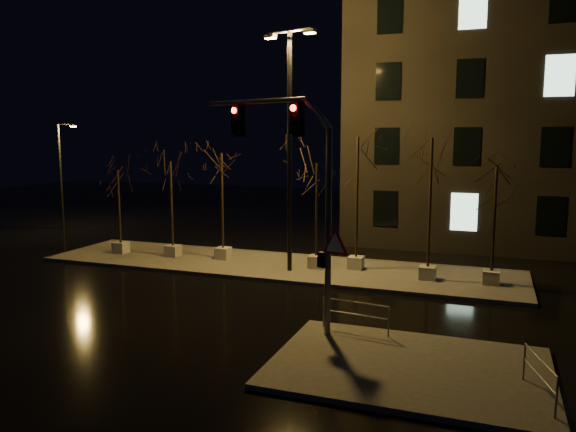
% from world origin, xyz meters
% --- Properties ---
extents(ground, '(90.00, 90.00, 0.00)m').
position_xyz_m(ground, '(0.00, 0.00, 0.00)').
color(ground, black).
rests_on(ground, ground).
extents(median, '(22.00, 5.00, 0.15)m').
position_xyz_m(median, '(0.00, 6.00, 0.07)').
color(median, '#4B4843').
rests_on(median, ground).
extents(sidewalk_corner, '(7.00, 5.00, 0.15)m').
position_xyz_m(sidewalk_corner, '(7.50, -3.50, 0.07)').
color(sidewalk_corner, '#4B4843').
rests_on(sidewalk_corner, ground).
extents(tree_0, '(1.80, 1.80, 4.29)m').
position_xyz_m(tree_0, '(-8.22, 5.71, 3.41)').
color(tree_0, '#AEACA2').
rests_on(tree_0, median).
extents(tree_1, '(1.80, 1.80, 4.77)m').
position_xyz_m(tree_1, '(-5.32, 5.93, 3.77)').
color(tree_1, '#AEACA2').
rests_on(tree_1, median).
extents(tree_2, '(1.80, 1.80, 5.20)m').
position_xyz_m(tree_2, '(-2.73, 6.25, 4.10)').
color(tree_2, '#AEACA2').
rests_on(tree_2, median).
extents(tree_3, '(1.80, 1.80, 4.79)m').
position_xyz_m(tree_3, '(2.03, 6.03, 3.79)').
color(tree_3, '#AEACA2').
rests_on(tree_3, median).
extents(tree_4, '(1.80, 1.80, 5.97)m').
position_xyz_m(tree_4, '(3.75, 6.45, 4.68)').
color(tree_4, '#AEACA2').
rests_on(tree_4, median).
extents(tree_5, '(1.80, 1.80, 5.94)m').
position_xyz_m(tree_5, '(6.95, 5.62, 4.66)').
color(tree_5, '#AEACA2').
rests_on(tree_5, median).
extents(tree_6, '(1.80, 1.80, 4.85)m').
position_xyz_m(tree_6, '(9.42, 5.73, 3.83)').
color(tree_6, '#AEACA2').
rests_on(tree_6, median).
extents(traffic_signal_mast, '(5.43, 1.98, 6.99)m').
position_xyz_m(traffic_signal_mast, '(3.80, -1.64, 4.74)').
color(traffic_signal_mast, '#575B5F').
rests_on(traffic_signal_mast, sidewalk_corner).
extents(streetlight_main, '(2.52, 0.98, 10.23)m').
position_xyz_m(streetlight_main, '(1.07, 5.15, 6.05)').
color(streetlight_main, black).
rests_on(streetlight_main, median).
extents(streetlight_far, '(1.33, 0.46, 6.83)m').
position_xyz_m(streetlight_far, '(-17.04, 11.63, 3.76)').
color(streetlight_far, black).
rests_on(streetlight_far, ground).
extents(guard_rail_a, '(2.12, 0.33, 0.92)m').
position_xyz_m(guard_rail_a, '(5.60, -1.50, 0.75)').
color(guard_rail_a, '#575B5F').
rests_on(guard_rail_a, sidewalk_corner).
extents(guard_rail_b, '(0.59, 1.87, 0.92)m').
position_xyz_m(guard_rail_b, '(10.50, -4.35, 0.74)').
color(guard_rail_b, '#575B5F').
rests_on(guard_rail_b, sidewalk_corner).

